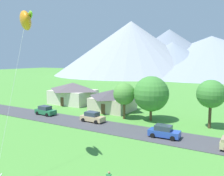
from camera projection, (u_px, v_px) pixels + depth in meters
road_strip at (135, 132)px, 35.85m from camera, size 160.00×6.22×0.08m
mountain_central_ridge at (172, 59)px, 152.34m from camera, size 74.34×74.34×21.02m
mountain_far_west_ridge at (131, 48)px, 161.78m from camera, size 100.81×100.81×35.14m
mountain_west_ridge at (211, 55)px, 164.60m from camera, size 137.71×137.71×25.71m
mountain_far_east_ridge at (169, 52)px, 171.12m from camera, size 93.43×93.43×30.95m
house_leftmost at (113, 100)px, 50.12m from camera, size 8.35×8.01×4.38m
house_right_center at (73, 93)px, 58.26m from camera, size 10.44×8.39×5.01m
tree_near_left at (151, 94)px, 41.77m from camera, size 6.09×6.09×7.78m
tree_left_of_center at (124, 94)px, 43.06m from camera, size 3.92×3.92×6.51m
tree_center at (211, 94)px, 37.08m from camera, size 4.33×4.33×7.57m
parked_car_blue_west_end at (164, 132)px, 33.05m from camera, size 4.27×2.22×1.68m
parked_car_green_mid_west at (45, 111)px, 46.38m from camera, size 4.28×2.23×1.68m
parked_car_tan_mid_east at (92, 117)px, 41.27m from camera, size 4.25×2.18×1.68m
kite_flyer_with_kite at (26, 23)px, 23.38m from camera, size 3.90×6.83×15.42m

